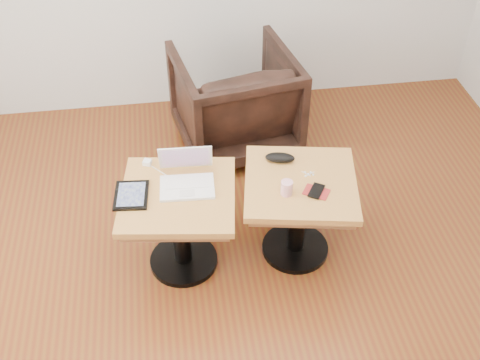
{
  "coord_description": "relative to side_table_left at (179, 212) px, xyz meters",
  "views": [
    {
      "loc": [
        -0.23,
        -1.9,
        2.72
      ],
      "look_at": [
        0.12,
        0.51,
        0.61
      ],
      "focal_mm": 45.0,
      "sensor_mm": 36.0,
      "label": 1
    }
  ],
  "objects": [
    {
      "name": "charging_adapter",
      "position": [
        -0.15,
        0.27,
        0.15
      ],
      "size": [
        0.06,
        0.06,
        0.03
      ],
      "primitive_type": "cube",
      "rotation": [
        0.0,
        0.0,
        -0.34
      ],
      "color": "white",
      "rests_on": "side_table_left"
    },
    {
      "name": "side_table_left",
      "position": [
        0.0,
        0.0,
        0.0
      ],
      "size": [
        0.69,
        0.69,
        0.56
      ],
      "rotation": [
        0.0,
        0.0,
        -0.14
      ],
      "color": "black",
      "rests_on": "ground"
    },
    {
      "name": "side_table_right",
      "position": [
        0.67,
        0.0,
        0.0
      ],
      "size": [
        0.71,
        0.71,
        0.56
      ],
      "rotation": [
        0.0,
        0.0,
        -0.18
      ],
      "color": "black",
      "rests_on": "ground"
    },
    {
      "name": "earbuds_tangle",
      "position": [
        0.73,
        0.05,
        0.14
      ],
      "size": [
        0.06,
        0.04,
        0.01
      ],
      "color": "white",
      "rests_on": "side_table_right"
    },
    {
      "name": "room_shell",
      "position": [
        0.22,
        -0.51,
        0.93
      ],
      "size": [
        4.52,
        4.52,
        2.71
      ],
      "color": "brown",
      "rests_on": "ground"
    },
    {
      "name": "tablet",
      "position": [
        -0.25,
        0.01,
        0.15
      ],
      "size": [
        0.2,
        0.24,
        0.02
      ],
      "rotation": [
        0.0,
        0.0,
        -0.09
      ],
      "color": "black",
      "rests_on": "side_table_left"
    },
    {
      "name": "laptop",
      "position": [
        0.06,
        0.07,
        0.18
      ],
      "size": [
        0.31,
        0.29,
        0.2
      ],
      "rotation": [
        0.0,
        0.0,
        -0.05
      ],
      "color": "white",
      "rests_on": "side_table_left"
    },
    {
      "name": "glasses_case",
      "position": [
        0.59,
        0.19,
        0.16
      ],
      "size": [
        0.18,
        0.11,
        0.05
      ],
      "primitive_type": "ellipsoid",
      "rotation": [
        0.0,
        0.0,
        -0.24
      ],
      "color": "black",
      "rests_on": "side_table_right"
    },
    {
      "name": "phone_on_sleeve",
      "position": [
        0.74,
        -0.1,
        0.15
      ],
      "size": [
        0.16,
        0.15,
        0.02
      ],
      "rotation": [
        0.0,
        0.0,
        -0.56
      ],
      "color": "maroon",
      "rests_on": "side_table_right"
    },
    {
      "name": "armchair",
      "position": [
        0.46,
        1.12,
        -0.05
      ],
      "size": [
        0.91,
        0.93,
        0.73
      ],
      "primitive_type": "imported",
      "rotation": [
        0.0,
        0.0,
        3.32
      ],
      "color": "black",
      "rests_on": "ground"
    },
    {
      "name": "striped_cup",
      "position": [
        0.57,
        -0.09,
        0.18
      ],
      "size": [
        0.07,
        0.07,
        0.08
      ],
      "primitive_type": "cylinder",
      "rotation": [
        0.0,
        0.0,
        -0.08
      ],
      "color": "#DC5A7C",
      "rests_on": "side_table_right"
    }
  ]
}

